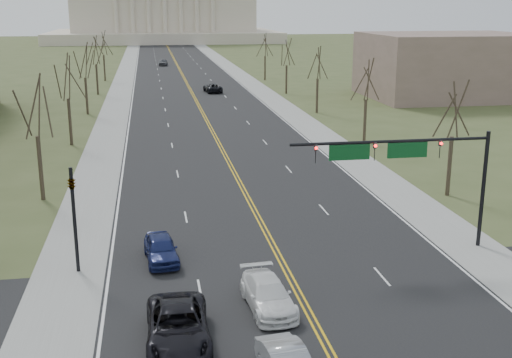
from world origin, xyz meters
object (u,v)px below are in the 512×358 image
object	(u,v)px
signal_mast	(406,158)
car_sb_outer_second	(161,249)
signal_left	(74,208)
car_sb_outer_lead	(178,326)
car_sb_inner_second	(268,295)
car_far_sb	(163,62)
car_far_nb	(213,88)

from	to	relation	value
signal_mast	car_sb_outer_second	world-z (taller)	signal_mast
signal_left	car_sb_outer_second	bearing A→B (deg)	9.28
car_sb_outer_lead	signal_left	bearing A→B (deg)	120.74
signal_mast	car_sb_inner_second	world-z (taller)	signal_mast
signal_left	car_sb_outer_second	size ratio (longest dim) A/B	1.36
signal_mast	car_sb_outer_lead	distance (m)	17.14
car_sb_inner_second	car_far_sb	distance (m)	131.10
car_sb_outer_lead	car_sb_inner_second	distance (m)	5.24
signal_mast	car_sb_inner_second	bearing A→B (deg)	-146.36
signal_left	car_sb_outer_second	world-z (taller)	signal_left
car_sb_inner_second	car_sb_outer_lead	bearing A→B (deg)	-153.78
signal_left	car_far_sb	xyz separation A→B (m)	(8.08, 124.89, -2.89)
signal_left	car_sb_inner_second	bearing A→B (deg)	-32.75
signal_left	car_far_sb	bearing A→B (deg)	86.30
signal_left	car_sb_inner_second	world-z (taller)	signal_left
signal_left	signal_mast	bearing A→B (deg)	-0.00
car_sb_outer_lead	car_far_sb	bearing A→B (deg)	89.43
car_sb_inner_second	car_far_nb	distance (m)	80.57
car_far_nb	car_far_sb	bearing A→B (deg)	-88.21
car_sb_outer_lead	car_sb_inner_second	bearing A→B (deg)	31.37
signal_mast	signal_left	bearing A→B (deg)	180.00
signal_left	car_sb_inner_second	distance (m)	11.84
signal_mast	car_far_sb	world-z (taller)	signal_mast
car_sb_outer_lead	car_far_nb	world-z (taller)	car_sb_outer_lead
signal_mast	car_far_sb	bearing A→B (deg)	94.97
car_sb_outer_second	car_far_nb	world-z (taller)	car_far_nb
car_far_nb	signal_mast	bearing A→B (deg)	87.02
car_sb_inner_second	car_far_nb	size ratio (longest dim) A/B	0.91
car_sb_inner_second	car_far_sb	xyz separation A→B (m)	(-1.55, 131.09, 0.09)
car_far_sb	car_far_nb	bearing A→B (deg)	-76.97
car_sb_outer_second	car_sb_inner_second	bearing A→B (deg)	-59.43
car_far_nb	car_sb_inner_second	bearing A→B (deg)	80.16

